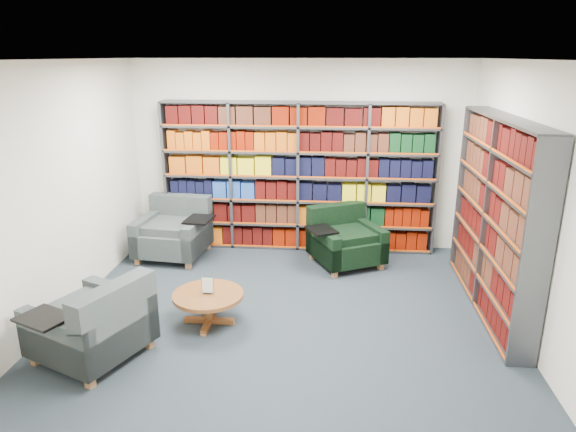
# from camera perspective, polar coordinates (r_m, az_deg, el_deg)

# --- Properties ---
(room_shell) EXTENTS (5.02, 5.02, 2.82)m
(room_shell) POSITION_cam_1_polar(r_m,az_deg,el_deg) (5.30, -0.58, 1.67)
(room_shell) COLOR #1E262E
(room_shell) RESTS_ON ground
(bookshelf_back) EXTENTS (4.00, 0.28, 2.20)m
(bookshelf_back) POSITION_cam_1_polar(r_m,az_deg,el_deg) (7.64, 1.17, 4.25)
(bookshelf_back) COLOR #47494F
(bookshelf_back) RESTS_ON ground
(bookshelf_right) EXTENTS (0.28, 2.50, 2.20)m
(bookshelf_right) POSITION_cam_1_polar(r_m,az_deg,el_deg) (6.21, 22.04, -0.15)
(bookshelf_right) COLOR #47494F
(bookshelf_right) RESTS_ON ground
(chair_teal_left) EXTENTS (1.14, 1.02, 0.84)m
(chair_teal_left) POSITION_cam_1_polar(r_m,az_deg,el_deg) (7.75, -12.42, -1.80)
(chair_teal_left) COLOR #09263D
(chair_teal_left) RESTS_ON ground
(chair_green_right) EXTENTS (1.17, 1.17, 0.79)m
(chair_green_right) POSITION_cam_1_polar(r_m,az_deg,el_deg) (7.34, 6.17, -2.75)
(chair_green_right) COLOR black
(chair_green_right) RESTS_ON ground
(chair_teal_front) EXTENTS (1.20, 1.23, 0.83)m
(chair_teal_front) POSITION_cam_1_polar(r_m,az_deg,el_deg) (5.38, -20.46, -11.51)
(chair_teal_front) COLOR #09263D
(chair_teal_front) RESTS_ON ground
(coffee_table) EXTENTS (0.77, 0.77, 0.54)m
(coffee_table) POSITION_cam_1_polar(r_m,az_deg,el_deg) (5.74, -8.85, -9.16)
(coffee_table) COLOR brown
(coffee_table) RESTS_ON ground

